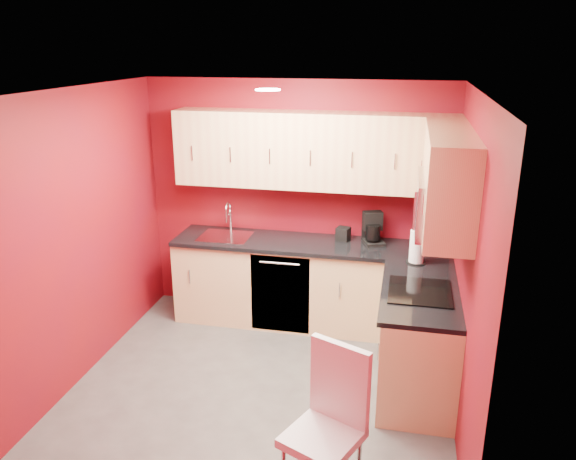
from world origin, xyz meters
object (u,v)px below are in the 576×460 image
at_px(coffee_maker, 374,229).
at_px(dining_chair, 323,430).
at_px(napkin_holder, 343,234).
at_px(paper_towel, 417,247).
at_px(microwave, 442,204).
at_px(sink, 226,233).

distance_m(coffee_maker, dining_chair, 2.53).
distance_m(napkin_holder, dining_chair, 2.54).
xyz_separation_m(coffee_maker, dining_chair, (-0.13, -2.46, -0.54)).
height_order(coffee_maker, paper_towel, coffee_maker).
bearing_deg(microwave, dining_chair, -116.85).
bearing_deg(dining_chair, sink, 144.98).
bearing_deg(paper_towel, sink, 169.73).
relative_size(paper_towel, dining_chair, 0.30).
xyz_separation_m(microwave, sink, (-2.09, 1.00, -0.72)).
relative_size(microwave, coffee_maker, 2.39).
bearing_deg(coffee_maker, sink, 162.23).
height_order(microwave, napkin_holder, microwave).
xyz_separation_m(sink, paper_towel, (1.95, -0.35, 0.12)).
bearing_deg(dining_chair, microwave, 87.60).
bearing_deg(microwave, paper_towel, 102.54).
distance_m(coffee_maker, napkin_holder, 0.33).
height_order(coffee_maker, dining_chair, coffee_maker).
bearing_deg(napkin_holder, sink, -174.26).
bearing_deg(coffee_maker, napkin_holder, 152.78).
bearing_deg(sink, paper_towel, -10.27).
relative_size(napkin_holder, dining_chair, 0.13).
bearing_deg(microwave, coffee_maker, 117.26).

